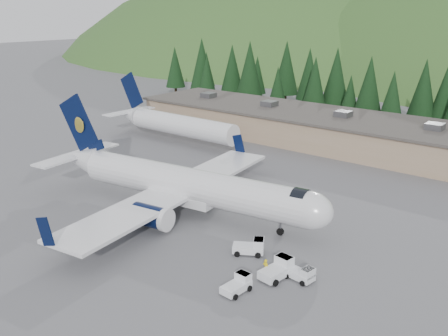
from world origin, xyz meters
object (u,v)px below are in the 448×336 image
baggage_tug_a (251,247)px  ramp_worker (266,267)px  second_airliner (171,123)px  baggage_tug_c (238,284)px  airliner (183,185)px  terminal_building (316,127)px  baggage_tug_b (302,274)px  baggage_tug_d (278,269)px

baggage_tug_a → ramp_worker: size_ratio=2.09×
baggage_tug_a → ramp_worker: same height
second_airliner → ramp_worker: (39.59, -28.25, -2.53)m
baggage_tug_c → ramp_worker: (0.34, 3.56, 0.15)m
second_airliner → airliner: bearing=-42.9°
baggage_tug_c → terminal_building: 51.61m
ramp_worker → baggage_tug_a: bearing=-35.3°
second_airliner → terminal_building: second_airliner is taller
baggage_tug_b → ramp_worker: (-2.92, -1.28, 0.18)m
baggage_tug_b → second_airliner: bearing=154.4°
second_airliner → baggage_tug_c: second_airliner is taller
baggage_tug_a → baggage_tug_b: baggage_tug_a is taller
baggage_tug_a → terminal_building: size_ratio=0.05×
baggage_tug_c → ramp_worker: size_ratio=1.74×
baggage_tug_b → terminal_building: (-22.59, 42.97, 2.00)m
baggage_tug_b → baggage_tug_d: (-1.93, -0.74, 0.15)m
second_airliner → baggage_tug_c: bearing=-39.0°
baggage_tug_c → baggage_tug_d: 4.31m
baggage_tug_a → baggage_tug_b: size_ratio=1.22×
airliner → baggage_tug_d: (16.74, -5.56, -2.55)m
second_airliner → terminal_building: bearing=38.8°
terminal_building → ramp_worker: terminal_building is taller
baggage_tug_a → baggage_tug_c: bearing=-94.7°
baggage_tug_c → terminal_building: (-19.33, 47.81, 1.98)m
airliner → terminal_building: size_ratio=0.53×
baggage_tug_a → ramp_worker: (3.42, -2.53, 0.08)m
terminal_building → ramp_worker: 48.46m
ramp_worker → terminal_building: bearing=-64.9°
airliner → baggage_tug_d: bearing=-26.3°
baggage_tug_a → baggage_tug_d: size_ratio=0.98×
terminal_building → baggage_tug_c: bearing=-68.0°
terminal_building → baggage_tug_d: (20.66, -43.71, -1.85)m
second_airliner → baggage_tug_d: bearing=-34.3°
second_airliner → baggage_tug_a: second_airliner is taller
second_airliner → baggage_tug_a: 44.46m
second_airliner → baggage_tug_a: (36.17, -25.73, -2.61)m
baggage_tug_b → baggage_tug_a: bearing=175.6°
airliner → ramp_worker: 17.08m
ramp_worker → baggage_tug_b: bearing=-155.2°
airliner → second_airliner: 32.54m
baggage_tug_c → baggage_tug_b: bearing=-30.0°
terminal_building → ramp_worker: size_ratio=44.62×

